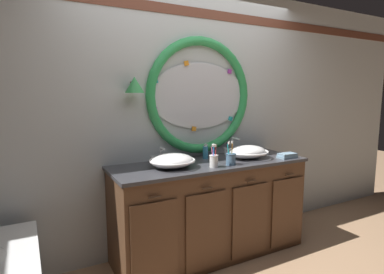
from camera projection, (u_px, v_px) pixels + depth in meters
The scene contains 11 objects.
ground_plane at pixel (219, 266), 2.82m from camera, with size 14.00×14.00×0.00m, color tan.
back_wall_assembly at pixel (190, 116), 3.14m from camera, with size 6.40×0.26×2.60m.
vanity_counter at pixel (211, 208), 2.99m from camera, with size 1.88×0.65×0.91m.
sink_basin_left at pixel (172, 161), 2.70m from camera, with size 0.40×0.40×0.12m.
sink_basin_right at pixel (248, 152), 3.09m from camera, with size 0.41×0.41×0.13m.
faucet_set_left at pixel (161, 156), 2.92m from camera, with size 0.22×0.12×0.14m.
faucet_set_right at pixel (233, 147), 3.30m from camera, with size 0.23×0.14×0.18m.
toothbrush_holder_left at pixel (214, 160), 2.71m from camera, with size 0.08×0.08×0.21m.
toothbrush_holder_right at pixel (231, 158), 2.81m from camera, with size 0.09×0.09×0.22m.
soap_dispenser at pixel (205, 152), 3.07m from camera, with size 0.05×0.06×0.15m.
folded_hand_towel at pixel (287, 156), 3.11m from camera, with size 0.19×0.11×0.05m.
Camera 1 is at (-1.46, -2.19, 1.55)m, focal length 29.17 mm.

